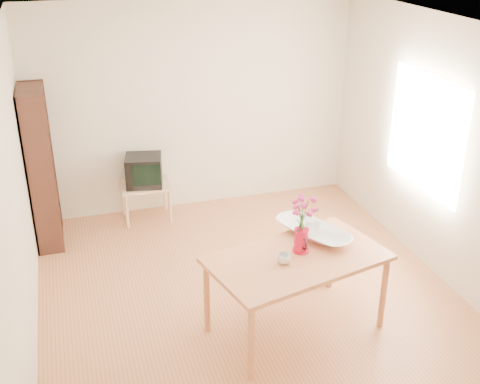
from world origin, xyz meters
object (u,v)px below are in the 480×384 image
object	(u,v)px
table	(297,264)
pitcher	(301,241)
bowl	(314,212)
television	(144,170)
mug	(284,259)

from	to	relation	value
table	pitcher	xyz separation A→B (m)	(0.06, 0.08, 0.17)
pitcher	bowl	xyz separation A→B (m)	(0.22, 0.24, 0.14)
table	television	world-z (taller)	television
table	mug	world-z (taller)	mug
pitcher	bowl	bearing A→B (deg)	49.04
mug	bowl	world-z (taller)	bowl
table	mug	distance (m)	0.20
pitcher	mug	distance (m)	0.26
pitcher	television	distance (m)	2.71
table	pitcher	bearing A→B (deg)	38.89
pitcher	table	bearing A→B (deg)	-125.87
pitcher	television	world-z (taller)	pitcher
table	bowl	distance (m)	0.53
mug	television	xyz separation A→B (m)	(-0.79, 2.65, -0.15)
table	pitcher	distance (m)	0.20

